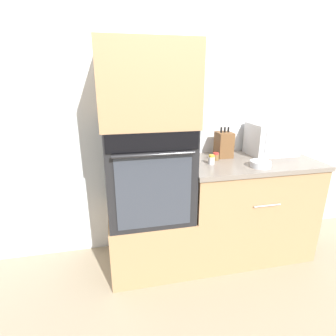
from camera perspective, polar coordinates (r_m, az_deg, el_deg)
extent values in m
plane|color=gray|center=(2.26, 6.18, -23.04)|extent=(12.00, 12.00, 0.00)
cube|color=silver|center=(2.31, 2.28, 12.35)|extent=(8.00, 0.05, 2.50)
cube|color=#A87F56|center=(2.29, -4.06, -14.82)|extent=(0.65, 0.60, 0.48)
cube|color=black|center=(2.02, -4.43, -0.61)|extent=(0.62, 0.59, 0.71)
cube|color=black|center=(1.66, -3.22, 5.64)|extent=(0.60, 0.01, 0.12)
cube|color=#33E54C|center=(1.65, -3.20, 5.62)|extent=(0.09, 0.00, 0.03)
cube|color=#333842|center=(1.77, -3.02, -5.26)|extent=(0.51, 0.01, 0.53)
cylinder|color=black|center=(1.65, -3.00, 2.86)|extent=(0.53, 0.02, 0.02)
cube|color=#A87F56|center=(1.91, -4.92, 17.49)|extent=(0.65, 0.60, 0.55)
cube|color=#A87F56|center=(2.45, 16.43, -8.49)|extent=(1.08, 0.60, 0.83)
cube|color=slate|center=(2.29, 17.40, 1.24)|extent=(1.10, 0.63, 0.03)
cylinder|color=#B7B7BC|center=(2.14, 20.82, -7.67)|extent=(0.22, 0.01, 0.01)
cube|color=#B2B5BA|center=(2.50, 21.65, 5.89)|extent=(0.40, 0.28, 0.28)
cube|color=silver|center=(2.38, 23.03, 5.10)|extent=(0.25, 0.01, 0.19)
cube|color=brown|center=(2.31, 12.05, 4.99)|extent=(0.13, 0.15, 0.21)
cylinder|color=black|center=(2.27, 11.53, 8.14)|extent=(0.02, 0.02, 0.04)
cylinder|color=black|center=(2.28, 12.27, 8.15)|extent=(0.02, 0.02, 0.04)
cylinder|color=black|center=(2.29, 13.01, 8.15)|extent=(0.02, 0.02, 0.04)
cylinder|color=silver|center=(2.13, 19.49, 0.84)|extent=(0.16, 0.16, 0.05)
cylinder|color=brown|center=(2.21, 10.34, 2.34)|extent=(0.05, 0.05, 0.05)
cylinder|color=red|center=(2.21, 10.39, 3.13)|extent=(0.05, 0.05, 0.01)
cylinder|color=silver|center=(2.10, 9.43, 1.63)|extent=(0.05, 0.05, 0.06)
cylinder|color=gold|center=(2.09, 9.49, 2.62)|extent=(0.05, 0.05, 0.02)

